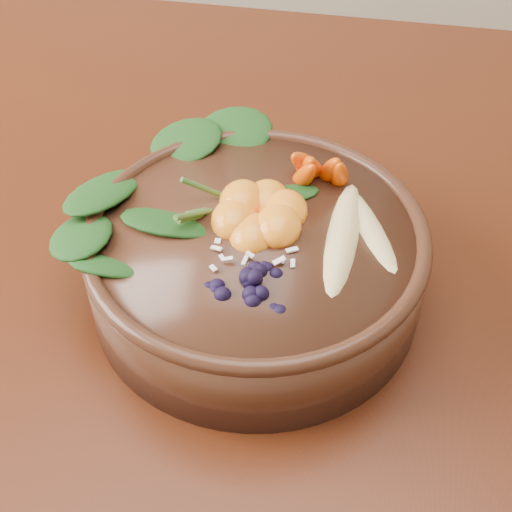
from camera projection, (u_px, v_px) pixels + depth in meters
dining_table at (187, 264)px, 0.81m from camera, size 1.60×0.90×0.75m
stoneware_bowl at (256, 264)px, 0.62m from camera, size 0.32×0.32×0.08m
kale_heap at (209, 164)px, 0.62m from camera, size 0.21×0.19×0.04m
carrot_cluster at (321, 139)px, 0.62m from camera, size 0.07×0.07×0.08m
banana_halves at (358, 220)px, 0.58m from camera, size 0.09×0.16×0.03m
mandarin_cluster at (260, 203)px, 0.59m from camera, size 0.10×0.10×0.03m
blueberry_pile at (255, 266)px, 0.54m from camera, size 0.15×0.12×0.04m
coconut_flakes at (257, 244)px, 0.58m from camera, size 0.10×0.08×0.01m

